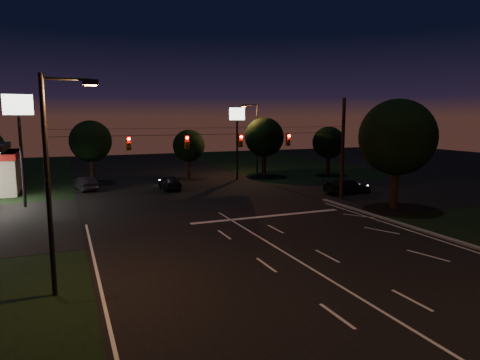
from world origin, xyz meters
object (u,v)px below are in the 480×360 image
tree_right_near (396,138)px  car_oncoming_b (85,183)px  utility_pole_right (341,199)px  car_oncoming_a (170,182)px  car_cross (347,186)px

tree_right_near → car_oncoming_b: size_ratio=2.08×
tree_right_near → utility_pole_right: bearing=107.5°
tree_right_near → car_oncoming_a: 22.11m
car_cross → tree_right_near: bearing=169.7°
car_oncoming_a → tree_right_near: bearing=133.4°
utility_pole_right → car_cross: bearing=43.5°
car_cross → car_oncoming_b: bearing=58.8°
utility_pole_right → tree_right_near: 7.61m
utility_pole_right → car_oncoming_a: 17.10m
utility_pole_right → car_cross: (2.24, 2.13, 0.72)m
utility_pole_right → car_oncoming_b: size_ratio=2.14×
utility_pole_right → car_cross: utility_pole_right is taller
utility_pole_right → car_oncoming_b: utility_pole_right is taller
utility_pole_right → car_oncoming_a: size_ratio=2.09×
utility_pole_right → car_oncoming_b: 25.18m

